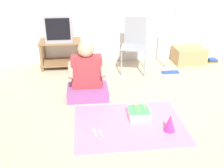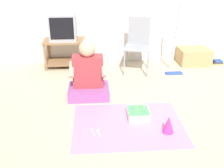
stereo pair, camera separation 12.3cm
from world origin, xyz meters
name	(u,v)px [view 1 (the left image)]	position (x,y,z in m)	size (l,w,h in m)	color
ground_plane	(148,120)	(0.00, 0.00, 0.00)	(16.00, 16.00, 0.00)	tan
tv_stand	(61,51)	(-1.11, 1.88, 0.29)	(0.70, 0.44, 0.49)	olive
tv	(59,27)	(-1.11, 1.88, 0.71)	(0.44, 0.43, 0.45)	#99999E
folding_chair	(135,41)	(0.13, 1.60, 0.51)	(0.50, 0.50, 0.90)	gray
cardboard_box_stack	(189,55)	(1.21, 1.85, 0.14)	(0.54, 0.44, 0.28)	tan
dust_mop	(171,53)	(0.72, 1.45, 0.33)	(0.28, 0.34, 1.16)	#2D4CB2
book_pile	(212,60)	(1.66, 1.81, 0.03)	(0.19, 0.13, 0.07)	#A88933
person_seated	(87,77)	(-0.69, 0.71, 0.29)	(0.56, 0.42, 0.86)	#8C4C8C
party_cloth	(129,124)	(-0.24, -0.06, 0.00)	(1.26, 0.96, 0.01)	pink
birthday_cake	(139,113)	(-0.10, 0.08, 0.06)	(0.25, 0.25, 0.17)	white
party_hat_blue	(170,123)	(0.18, -0.23, 0.10)	(0.13, 0.13, 0.19)	#CC338C
plastic_spoon_near	(94,131)	(-0.65, -0.15, 0.01)	(0.05, 0.14, 0.01)	white
plastic_spoon_far	(100,132)	(-0.59, -0.18, 0.01)	(0.05, 0.14, 0.01)	white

